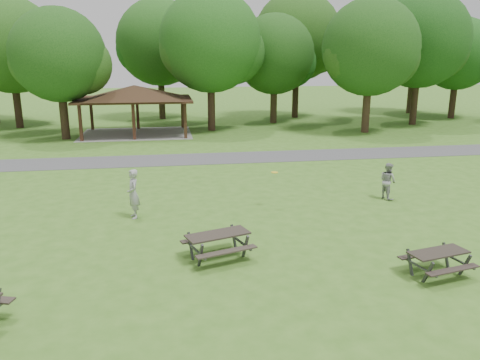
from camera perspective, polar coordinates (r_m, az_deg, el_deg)
name	(u,v)px	position (r m, az deg, el deg)	size (l,w,h in m)	color
ground	(228,255)	(14.49, -1.43, -9.18)	(160.00, 160.00, 0.00)	#3F7120
asphalt_path	(197,159)	(27.80, -5.30, 2.57)	(120.00, 3.20, 0.02)	#49494B
pavilion	(135,94)	(37.29, -12.74, 10.15)	(8.60, 7.01, 3.76)	#331B12
tree_row_c	(12,48)	(43.87, -26.04, 14.26)	(8.19, 7.80, 10.67)	black
tree_row_d	(60,58)	(36.36, -21.10, 13.71)	(6.93, 6.60, 9.27)	black
tree_row_e	(212,44)	(38.35, -3.48, 16.16)	(8.40, 8.00, 11.02)	black
tree_row_f	(275,57)	(42.79, 4.33, 14.75)	(7.35, 7.00, 9.55)	#302215
tree_row_g	(371,50)	(38.55, 15.71, 14.98)	(7.77, 7.40, 10.25)	#322216
tree_row_h	(421,42)	(44.40, 21.17, 15.37)	(8.61, 8.20, 11.37)	black
tree_row_i	(459,56)	(50.50, 25.09, 13.54)	(7.14, 6.80, 9.52)	black
tree_deep_b	(161,45)	(46.15, -9.66, 15.90)	(8.40, 8.00, 11.13)	black
tree_deep_c	(298,39)	(46.96, 7.09, 16.65)	(8.82, 8.40, 11.90)	black
tree_deep_d	(416,45)	(53.33, 20.65, 15.17)	(8.40, 8.00, 11.27)	black
picnic_table_middle	(218,240)	(14.08, -2.72, -7.26)	(2.26, 2.01, 0.82)	#2B241F
picnic_table_far	(438,257)	(14.16, 22.99, -8.66)	(1.92, 1.66, 0.73)	black
frisbee_in_flight	(275,172)	(18.57, 4.24, 0.93)	(0.31, 0.31, 0.02)	yellow
frisbee_thrower	(133,194)	(17.87, -12.88, -1.66)	(0.68, 0.45, 1.86)	#A2A2A4
frisbee_catcher	(388,181)	(20.78, 17.57, -0.10)	(0.76, 0.59, 1.56)	#9C9C9E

